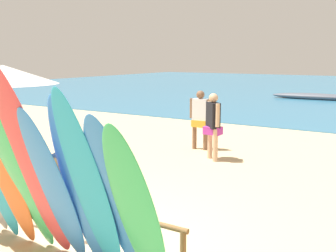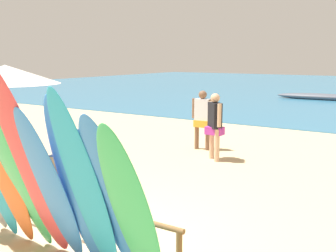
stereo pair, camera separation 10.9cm
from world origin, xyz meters
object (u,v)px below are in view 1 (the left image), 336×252
beachgoer_midbeach (213,122)px  beach_chair_red (66,147)px  beach_umbrella (3,75)px  surfboard_orange_3 (2,167)px  surfboard_blue_7 (79,186)px  surfboard_teal_8 (89,188)px  surfboard_blue_6 (54,189)px  surfboard_rack (75,209)px  distant_boat (315,97)px  surfboard_green_4 (12,159)px  surfboard_red_5 (32,166)px  surfboard_green_10 (137,213)px  beachgoer_photographing (200,116)px  surfboard_blue_9 (120,204)px

beachgoer_midbeach → beach_chair_red: (-2.51, -2.28, -0.48)m
beachgoer_midbeach → beach_umbrella: size_ratio=0.70×
surfboard_orange_3 → surfboard_blue_7: 1.21m
surfboard_orange_3 → surfboard_teal_8: 1.44m
surfboard_blue_6 → surfboard_rack: bearing=116.6°
surfboard_orange_3 → distant_boat: bearing=96.2°
surfboard_green_4 → surfboard_rack: bearing=69.3°
surfboard_rack → surfboard_orange_3: size_ratio=1.44×
surfboard_green_4 → beach_chair_red: (-2.74, 3.48, -0.84)m
beach_chair_red → surfboard_blue_7: bearing=-57.9°
surfboard_teal_8 → distant_boat: surfboard_teal_8 is taller
surfboard_red_5 → surfboard_blue_6: size_ratio=1.26×
beachgoer_midbeach → surfboard_green_10: bearing=-30.7°
surfboard_blue_7 → beachgoer_midbeach: bearing=101.1°
surfboard_blue_6 → beachgoer_photographing: bearing=104.6°
surfboard_blue_6 → beachgoer_midbeach: (-0.79, 5.65, -0.06)m
surfboard_blue_7 → surfboard_blue_6: bearing=-169.4°
surfboard_green_4 → surfboard_teal_8: surfboard_green_4 is taller
distant_boat → surfboard_blue_6: bearing=-84.6°
surfboard_green_4 → beach_chair_red: 4.50m
surfboard_green_4 → surfboard_red_5: (0.31, 0.02, -0.04)m
surfboard_blue_7 → surfboard_orange_3: bearing=-176.4°
surfboard_rack → surfboard_blue_6: size_ratio=1.61×
distant_boat → surfboard_green_10: bearing=-81.5°
surfboard_rack → surfboard_blue_7: bearing=-40.5°
surfboard_green_10 → beachgoer_photographing: surfboard_green_10 is taller
beachgoer_midbeach → beach_umbrella: beach_umbrella is taller
surfboard_orange_3 → beachgoer_photographing: (-0.69, 6.50, -0.22)m
surfboard_blue_7 → surfboard_green_4: bearing=-169.5°
surfboard_blue_7 → beach_chair_red: 4.95m
beachgoer_photographing → beach_umbrella: (-2.61, -3.97, 1.16)m
surfboard_green_4 → surfboard_orange_3: bearing=165.8°
surfboard_red_5 → surfboard_orange_3: bearing=170.7°
surfboard_orange_3 → surfboard_blue_7: size_ratio=1.07×
surfboard_blue_7 → beach_umbrella: size_ratio=0.95×
surfboard_red_5 → surfboard_blue_7: size_ratio=1.21×
surfboard_rack → surfboard_green_10: 1.63m
beachgoer_photographing → beach_umbrella: bearing=51.4°
surfboard_blue_9 → distant_boat: surfboard_blue_9 is taller
surfboard_green_4 → surfboard_red_5: bearing=4.5°
surfboard_teal_8 → beach_umbrella: 5.47m
surfboard_rack → surfboard_blue_7: surfboard_blue_7 is taller
surfboard_rack → surfboard_orange_3: (-0.60, -0.60, 0.62)m
surfboard_red_5 → surfboard_blue_9: size_ratio=1.27×
surfboard_red_5 → surfboard_blue_9: 1.18m
surfboard_red_5 → surfboard_blue_6: 0.36m
surfboard_red_5 → distant_boat: 21.30m
surfboard_teal_8 → beach_umbrella: beach_umbrella is taller
beach_umbrella → distant_boat: 18.83m
surfboard_green_4 → beach_umbrella: surfboard_green_4 is taller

